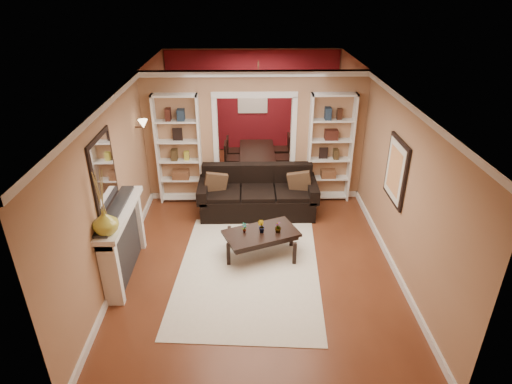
{
  "coord_description": "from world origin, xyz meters",
  "views": [
    {
      "loc": [
        -0.15,
        -7.17,
        4.32
      ],
      "look_at": [
        -0.01,
        -0.8,
        1.1
      ],
      "focal_mm": 30.0,
      "sensor_mm": 36.0,
      "label": 1
    }
  ],
  "objects_px": {
    "fireplace": "(125,243)",
    "dining_table": "(258,160)",
    "coffee_table": "(261,244)",
    "bookshelf_right": "(330,149)",
    "bookshelf_left": "(179,150)",
    "sofa": "(258,192)"
  },
  "relations": [
    {
      "from": "fireplace",
      "to": "dining_table",
      "type": "xyz_separation_m",
      "value": [
        2.2,
        4.08,
        -0.31
      ]
    },
    {
      "from": "sofa",
      "to": "dining_table",
      "type": "height_order",
      "value": "sofa"
    },
    {
      "from": "bookshelf_right",
      "to": "fireplace",
      "type": "relative_size",
      "value": 1.35
    },
    {
      "from": "coffee_table",
      "to": "bookshelf_left",
      "type": "xyz_separation_m",
      "value": [
        -1.62,
        2.08,
        0.92
      ]
    },
    {
      "from": "bookshelf_left",
      "to": "dining_table",
      "type": "relative_size",
      "value": 1.52
    },
    {
      "from": "coffee_table",
      "to": "bookshelf_right",
      "type": "height_order",
      "value": "bookshelf_right"
    },
    {
      "from": "fireplace",
      "to": "sofa",
      "type": "bearing_deg",
      "value": 42.37
    },
    {
      "from": "coffee_table",
      "to": "dining_table",
      "type": "bearing_deg",
      "value": 67.55
    },
    {
      "from": "sofa",
      "to": "bookshelf_left",
      "type": "relative_size",
      "value": 1.02
    },
    {
      "from": "bookshelf_right",
      "to": "fireplace",
      "type": "distance_m",
      "value": 4.47
    },
    {
      "from": "sofa",
      "to": "bookshelf_left",
      "type": "xyz_separation_m",
      "value": [
        -1.6,
        0.58,
        0.69
      ]
    },
    {
      "from": "sofa",
      "to": "fireplace",
      "type": "relative_size",
      "value": 1.38
    },
    {
      "from": "bookshelf_right",
      "to": "dining_table",
      "type": "relative_size",
      "value": 1.52
    },
    {
      "from": "sofa",
      "to": "coffee_table",
      "type": "relative_size",
      "value": 1.93
    },
    {
      "from": "fireplace",
      "to": "dining_table",
      "type": "distance_m",
      "value": 4.65
    },
    {
      "from": "fireplace",
      "to": "dining_table",
      "type": "bearing_deg",
      "value": 61.66
    },
    {
      "from": "fireplace",
      "to": "dining_table",
      "type": "height_order",
      "value": "fireplace"
    },
    {
      "from": "dining_table",
      "to": "coffee_table",
      "type": "bearing_deg",
      "value": 179.31
    },
    {
      "from": "coffee_table",
      "to": "dining_table",
      "type": "height_order",
      "value": "dining_table"
    },
    {
      "from": "bookshelf_right",
      "to": "coffee_table",
      "type": "bearing_deg",
      "value": -125.49
    },
    {
      "from": "bookshelf_right",
      "to": "bookshelf_left",
      "type": "bearing_deg",
      "value": 180.0
    },
    {
      "from": "coffee_table",
      "to": "bookshelf_right",
      "type": "distance_m",
      "value": 2.71
    }
  ]
}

